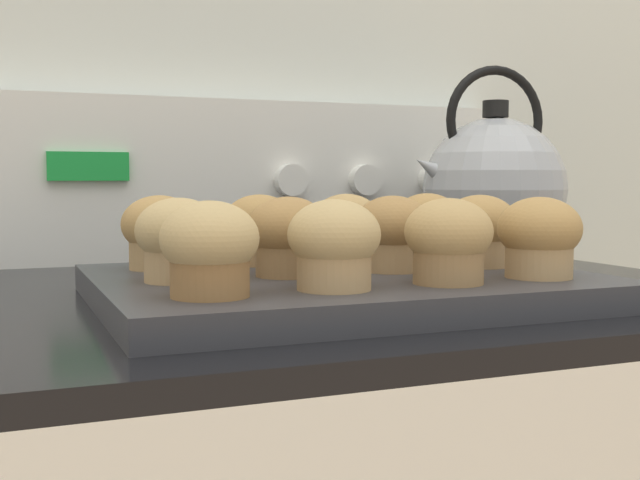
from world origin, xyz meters
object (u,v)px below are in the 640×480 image
muffin_r2_c3 (427,225)px  tea_kettle (493,186)px  muffin_r0_c0 (210,248)px  muffin_r2_c0 (160,232)px  muffin_r1_c3 (480,230)px  muffin_r1_c0 (179,239)px  muffin_r2_c1 (259,229)px  muffin_r0_c2 (448,240)px  muffin_r0_c3 (539,237)px  muffin_r2_c2 (346,227)px  muffin_r0_c1 (334,244)px  muffin_r1_c2 (393,233)px  muffin_pan (341,287)px  muffin_r1_c1 (288,236)px

muffin_r2_c3 → tea_kettle: tea_kettle is taller
muffin_r0_c0 → muffin_r2_c0: size_ratio=1.00×
muffin_r1_c3 → muffin_r1_c0: bearing=-179.4°
muffin_r2_c1 → muffin_r0_c2: bearing=-64.0°
muffin_r2_c3 → tea_kettle: bearing=39.0°
muffin_r0_c3 → muffin_r2_c2: (-0.09, 0.17, 0.00)m
muffin_r0_c1 → muffin_r1_c2: bearing=43.6°
muffin_r0_c0 → muffin_r2_c0: 0.18m
muffin_r0_c3 → muffin_r2_c0: (-0.26, 0.17, 0.00)m
muffin_r0_c0 → muffin_r0_c3: bearing=0.6°
muffin_r0_c1 → muffin_r2_c0: 0.20m
muffin_r0_c2 → tea_kettle: 0.41m
muffin_pan → muffin_r2_c2: muffin_r2_c2 is taller
muffin_r0_c2 → muffin_r1_c3: size_ratio=1.00×
muffin_r0_c2 → muffin_r1_c1: (-0.09, 0.09, 0.00)m
muffin_r0_c0 → muffin_r1_c0: bearing=91.1°
muffin_r2_c1 → muffin_r2_c0: bearing=-178.9°
muffin_r0_c1 → muffin_r2_c0: (-0.09, 0.18, 0.00)m
muffin_r2_c3 → muffin_r0_c3: bearing=-89.3°
muffin_r1_c1 → muffin_r1_c3: bearing=0.7°
muffin_r2_c3 → tea_kettle: 0.22m
muffin_pan → muffin_r0_c0: bearing=-146.5°
muffin_r1_c0 → muffin_r1_c3: bearing=0.6°
muffin_r2_c0 → muffin_r0_c2: bearing=-45.0°
muffin_pan → muffin_r1_c2: (0.05, -0.00, 0.04)m
muffin_r2_c1 → muffin_r2_c2: size_ratio=1.00×
muffin_r2_c3 → muffin_r0_c2: bearing=-115.3°
muffin_r0_c0 → tea_kettle: tea_kettle is taller
muffin_r1_c3 → muffin_r2_c3: bearing=92.8°
muffin_pan → muffin_r0_c2: muffin_r0_c2 is taller
muffin_pan → muffin_r2_c1: muffin_r2_c1 is taller
muffin_r1_c1 → tea_kettle: 0.42m
muffin_r1_c2 → muffin_r2_c2: bearing=91.6°
muffin_r0_c3 → tea_kettle: bearing=61.3°
muffin_r0_c1 → muffin_r1_c1: bearing=91.7°
tea_kettle → muffin_r1_c2: bearing=-138.4°
muffin_r2_c0 → muffin_r1_c0: bearing=-92.0°
muffin_r1_c2 → tea_kettle: 0.34m
muffin_r0_c3 → muffin_r2_c0: bearing=146.6°
muffin_r2_c2 → tea_kettle: size_ratio=0.28×
muffin_r0_c0 → muffin_r0_c1: bearing=0.0°
muffin_r0_c2 → muffin_r2_c2: size_ratio=1.00×
muffin_r0_c0 → muffin_r1_c3: bearing=18.4°
muffin_r1_c2 → muffin_pan: bearing=178.1°
muffin_r1_c1 → muffin_pan: bearing=1.9°
muffin_r0_c2 → muffin_r1_c2: bearing=90.2°
muffin_r0_c1 → muffin_r2_c3: same height
muffin_r2_c1 → tea_kettle: bearing=21.6°
muffin_r0_c1 → muffin_r2_c1: 0.18m
muffin_r1_c2 → muffin_r2_c0: same height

